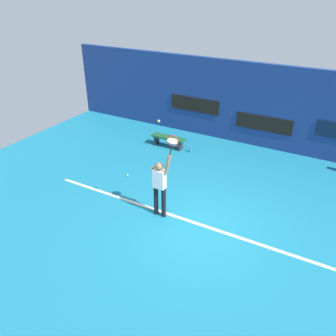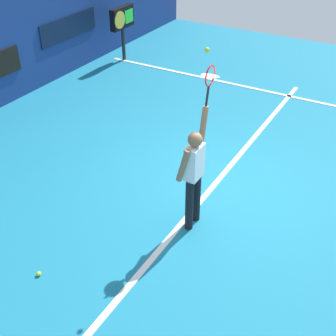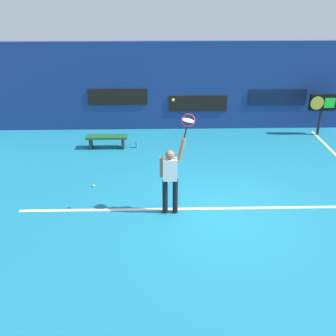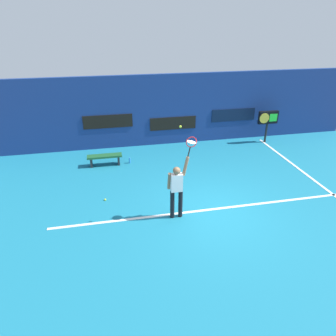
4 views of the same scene
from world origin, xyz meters
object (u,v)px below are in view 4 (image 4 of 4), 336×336
object	(u,v)px
scoreboard_clock	(268,119)
tennis_player	(177,188)
tennis_racket	(191,143)
water_bottle	(130,160)
court_bench	(105,158)
tennis_ball	(180,127)
spare_ball	(105,200)

from	to	relation	value
scoreboard_clock	tennis_player	bearing A→B (deg)	-137.33
tennis_racket	water_bottle	xyz separation A→B (m)	(-1.43, 4.14, -2.26)
tennis_player	court_bench	bearing A→B (deg)	116.37
tennis_ball	water_bottle	world-z (taller)	tennis_ball
tennis_player	water_bottle	size ratio (longest dim) A/B	8.28
tennis_player	tennis_ball	xyz separation A→B (m)	(0.06, -0.10, 1.90)
scoreboard_clock	spare_ball	distance (m)	8.75
water_bottle	spare_ball	world-z (taller)	water_bottle
court_bench	tennis_racket	bearing A→B (deg)	-59.45
scoreboard_clock	spare_ball	world-z (taller)	scoreboard_clock
scoreboard_clock	court_bench	size ratio (longest dim) A/B	1.11
tennis_racket	water_bottle	world-z (taller)	tennis_racket
court_bench	scoreboard_clock	bearing A→B (deg)	7.99
tennis_racket	court_bench	distance (m)	5.22
tennis_ball	spare_ball	bearing A→B (deg)	146.03
tennis_player	scoreboard_clock	world-z (taller)	tennis_player
tennis_ball	water_bottle	size ratio (longest dim) A/B	0.28
court_bench	water_bottle	xyz separation A→B (m)	(1.01, 0.00, -0.22)
tennis_player	scoreboard_clock	size ratio (longest dim) A/B	1.28
tennis_player	tennis_racket	bearing A→B (deg)	-0.62
scoreboard_clock	water_bottle	bearing A→B (deg)	-170.83
spare_ball	tennis_ball	bearing A→B (deg)	-33.97
tennis_player	tennis_ball	world-z (taller)	tennis_ball
tennis_racket	spare_ball	size ratio (longest dim) A/B	9.19
water_bottle	spare_ball	xyz separation A→B (m)	(-1.07, -2.77, -0.09)
tennis_player	water_bottle	distance (m)	4.35
water_bottle	scoreboard_clock	bearing A→B (deg)	9.17
scoreboard_clock	water_bottle	size ratio (longest dim) A/B	6.45
tennis_ball	water_bottle	distance (m)	5.19
scoreboard_clock	tennis_ball	bearing A→B (deg)	-136.51
water_bottle	court_bench	bearing A→B (deg)	180.00
water_bottle	spare_ball	bearing A→B (deg)	-111.20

